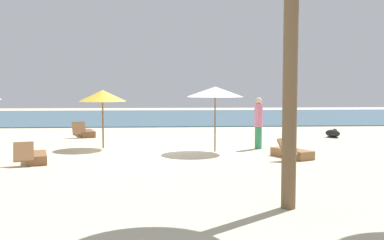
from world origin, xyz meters
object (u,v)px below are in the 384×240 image
at_px(umbrella_3, 102,96).
at_px(dog, 333,133).
at_px(umbrella_1, 215,92).
at_px(lounger_0, 86,133).
at_px(person_0, 258,122).
at_px(lounger_3, 292,153).
at_px(lounger_2, 35,157).

xyz_separation_m(umbrella_3, dog, (9.86, 2.89, -1.77)).
bearing_deg(umbrella_1, lounger_0, 136.33).
distance_m(umbrella_1, umbrella_3, 4.24).
xyz_separation_m(umbrella_1, dog, (5.78, 4.03, -1.93)).
relative_size(umbrella_3, dog, 2.77).
relative_size(umbrella_1, umbrella_3, 1.06).
xyz_separation_m(umbrella_1, umbrella_3, (-4.08, 1.14, -0.16)).
bearing_deg(person_0, lounger_0, 147.47).
bearing_deg(lounger_3, dog, 58.50).
height_order(umbrella_1, lounger_2, umbrella_1).
xyz_separation_m(umbrella_1, lounger_2, (-5.76, -1.99, -1.96)).
distance_m(umbrella_1, lounger_3, 3.43).
xyz_separation_m(lounger_0, dog, (11.16, -1.11, 0.03)).
bearing_deg(person_0, umbrella_1, -159.53).
bearing_deg(lounger_3, person_0, 106.22).
bearing_deg(dog, person_0, -140.24).
xyz_separation_m(lounger_0, person_0, (7.07, -4.51, 0.81)).
xyz_separation_m(person_0, dog, (4.09, 3.40, -0.79)).
distance_m(lounger_0, person_0, 8.43).
bearing_deg(dog, lounger_3, -121.50).
bearing_deg(umbrella_1, dog, 34.92).
height_order(lounger_0, lounger_2, lounger_0).
relative_size(umbrella_1, dog, 2.94).
height_order(umbrella_1, umbrella_3, umbrella_1).
relative_size(umbrella_3, person_0, 1.14).
relative_size(umbrella_1, lounger_0, 1.31).
bearing_deg(umbrella_1, lounger_3, -34.26).
bearing_deg(umbrella_1, lounger_2, -160.93).
relative_size(lounger_2, person_0, 0.93).
xyz_separation_m(lounger_2, person_0, (7.44, 2.62, 0.81)).
height_order(umbrella_3, person_0, umbrella_3).
bearing_deg(person_0, dog, 39.76).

